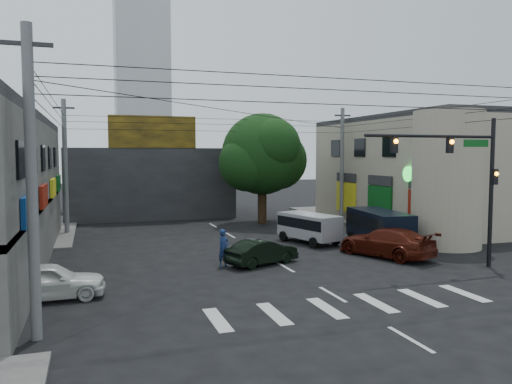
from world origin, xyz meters
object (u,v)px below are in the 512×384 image
street_tree (262,154)px  utility_pole_far_left (65,167)px  utility_pole_far_right (342,165)px  white_compact (48,281)px  dark_sedan (262,252)px  traffic_gantry (464,168)px  traffic_officer (224,248)px  silver_minivan (309,229)px  maroon_sedan (386,242)px  utility_pole_near_left (32,185)px  navy_van (379,229)px

street_tree → utility_pole_far_left: (-14.50, -1.00, -0.87)m
utility_pole_far_right → white_compact: size_ratio=2.20×
utility_pole_far_right → white_compact: bearing=-142.3°
white_compact → utility_pole_far_right: bearing=-53.0°
utility_pole_far_left → dark_sedan: utility_pole_far_left is taller
traffic_gantry → traffic_officer: size_ratio=3.89×
silver_minivan → utility_pole_far_left: bearing=43.3°
utility_pole_far_left → traffic_gantry: bearing=-42.9°
dark_sedan → maroon_sedan: 6.92m
utility_pole_near_left → dark_sedan: utility_pole_near_left is taller
white_compact → navy_van: size_ratio=0.76×
street_tree → navy_van: size_ratio=1.57×
street_tree → utility_pole_far_right: (6.50, -1.00, -0.87)m
navy_van → maroon_sedan: bearing=161.5°
utility_pole_far_left → white_compact: utility_pole_far_left is taller
maroon_sedan → traffic_officer: traffic_officer is taller
navy_van → white_compact: bearing=114.2°
maroon_sedan → utility_pole_far_right: bearing=-130.3°
utility_pole_far_left → maroon_sedan: utility_pole_far_left is taller
dark_sedan → maroon_sedan: maroon_sedan is taller
utility_pole_near_left → silver_minivan: (14.34, 12.18, -3.70)m
white_compact → traffic_officer: 8.33m
navy_van → traffic_gantry: bearing=-168.6°
silver_minivan → navy_van: 4.20m
maroon_sedan → navy_van: navy_van is taller
utility_pole_far_right → traffic_officer: 18.97m
traffic_officer → traffic_gantry: bearing=-53.9°
utility_pole_far_left → navy_van: 21.07m
utility_pole_near_left → street_tree: bearing=56.0°
utility_pole_far_left → navy_van: (17.82, -10.67, -3.54)m
dark_sedan → navy_van: (8.19, 2.38, 0.43)m
white_compact → street_tree: bearing=-40.8°
street_tree → traffic_gantry: size_ratio=1.21×
street_tree → traffic_officer: bearing=-116.0°
traffic_gantry → silver_minivan: traffic_gantry is taller
street_tree → silver_minivan: size_ratio=1.92×
utility_pole_far_left → white_compact: size_ratio=2.20×
dark_sedan → traffic_officer: size_ratio=2.19×
utility_pole_near_left → dark_sedan: 12.80m
navy_van → dark_sedan: bearing=113.1°
traffic_gantry → maroon_sedan: traffic_gantry is taller
traffic_gantry → utility_pole_near_left: 18.66m
utility_pole_far_right → maroon_sedan: bearing=-108.4°
white_compact → traffic_officer: bearing=-67.9°
utility_pole_far_left → traffic_officer: utility_pole_far_left is taller
dark_sedan → traffic_officer: (-1.96, 0.06, 0.30)m
silver_minivan → traffic_officer: traffic_officer is taller
utility_pole_near_left → traffic_officer: size_ratio=4.97×
dark_sedan → silver_minivan: silver_minivan is taller
white_compact → navy_van: (17.82, 5.56, 0.36)m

